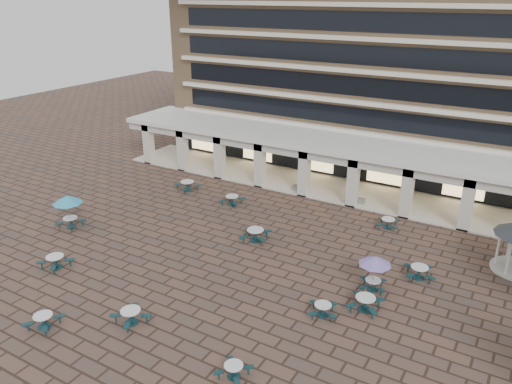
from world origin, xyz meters
TOP-DOWN VIEW (x-y plane):
  - ground at (0.00, 0.00)m, footprint 120.00×120.00m
  - apartment_building at (0.00, 25.47)m, footprint 40.00×15.50m
  - retail_arcade at (0.00, 14.80)m, footprint 42.00×6.60m
  - picnic_table_0 at (-5.90, -10.34)m, footprint 1.83×1.83m
  - picnic_table_1 at (-2.31, -7.83)m, footprint 2.03×2.03m
  - picnic_table_2 at (4.34, -8.42)m, footprint 1.47×1.47m
  - picnic_table_3 at (5.94, -2.24)m, footprint 1.84×1.84m
  - picnic_table_4 at (-14.00, -1.69)m, footprint 2.13×2.13m
  - picnic_table_5 at (-10.24, -6.07)m, footprint 1.88×1.88m
  - picnic_table_7 at (7.70, -0.65)m, footprint 1.86×1.86m
  - picnic_table_8 at (-11.13, 8.30)m, footprint 2.26×2.26m
  - picnic_table_9 at (-6.17, 7.66)m, footprint 1.80×1.80m
  - picnic_table_10 at (9.42, 4.06)m, footprint 2.07×2.07m
  - picnic_table_11 at (7.44, 1.44)m, footprint 1.87×1.87m
  - picnic_table_12 at (-1.41, 3.25)m, footprint 2.24×2.24m
  - picnic_table_13 at (5.81, 9.83)m, footprint 1.75×1.75m
  - planter_left at (-2.60, 12.90)m, footprint 1.50×0.61m
  - planter_right at (2.23, 12.90)m, footprint 1.50×0.84m

SIDE VIEW (x-z plane):
  - ground at x=0.00m, z-range 0.00..0.00m
  - picnic_table_2 at x=4.34m, z-range 0.06..0.71m
  - picnic_table_3 at x=5.94m, z-range 0.07..0.75m
  - planter_left at x=-2.60m, z-range -0.15..1.00m
  - picnic_table_13 at x=5.81m, z-range 0.07..0.78m
  - picnic_table_0 at x=-5.90m, z-range 0.07..0.80m
  - picnic_table_9 at x=-6.17m, z-range 0.07..0.84m
  - picnic_table_10 at x=9.42m, z-range 0.08..0.85m
  - picnic_table_1 at x=-2.31m, z-range 0.08..0.85m
  - picnic_table_5 at x=-10.24m, z-range 0.08..0.88m
  - picnic_table_7 at x=7.70m, z-range 0.08..0.88m
  - picnic_table_8 at x=-11.13m, z-range 0.08..0.92m
  - picnic_table_12 at x=-1.41m, z-range 0.08..0.95m
  - planter_right at x=2.23m, z-range -0.11..1.20m
  - picnic_table_11 at x=7.44m, z-range 0.76..2.92m
  - picnic_table_4 at x=-14.00m, z-range 0.86..3.33m
  - retail_arcade at x=0.00m, z-range 0.80..5.20m
  - apartment_building at x=0.00m, z-range 0.00..25.20m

